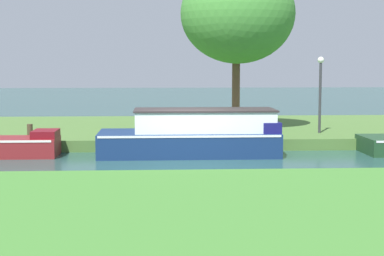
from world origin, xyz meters
The scene contains 8 objects.
ground_plane centered at (0.00, 0.00, 0.00)m, with size 120.00×120.00×0.00m, color #274C48.
riverbank_far centered at (0.00, 7.00, 0.20)m, with size 72.00×10.00×0.40m, color #4A7033.
riverbank_near centered at (0.00, -9.00, 0.20)m, with size 72.00×10.00×0.40m, color #407C2F.
navy_barge centered at (0.21, 1.20, 0.68)m, with size 5.90×2.29×1.53m.
willow_tree_left centered at (2.13, 5.35, 4.97)m, with size 4.51×3.96×6.55m.
lamp_post centered at (5.10, 3.96, 2.22)m, with size 0.24×0.24×2.88m.
mooring_post_near centered at (-5.48, 2.55, 0.66)m, with size 0.19×0.19×0.53m, color #443926.
mooring_post_far centered at (2.81, 2.55, 0.77)m, with size 0.17×0.17×0.74m, color #503631.
Camera 1 is at (-1.07, -19.23, 3.01)m, focal length 58.19 mm.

